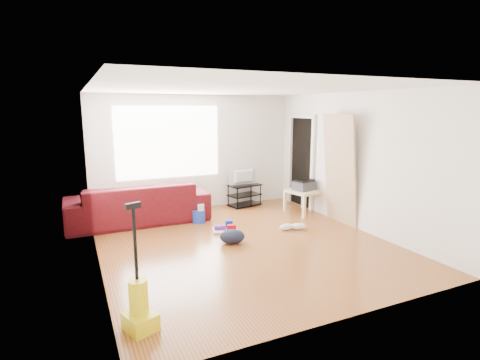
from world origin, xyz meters
name	(u,v)px	position (x,y,z in m)	size (l,w,h in m)	color
room	(244,167)	(0.07, 0.15, 1.25)	(4.51, 5.01, 2.51)	brown
sofa	(139,222)	(-1.38, 1.95, 0.00)	(2.68, 1.05, 0.78)	#3C0A08
tv_stand	(244,195)	(1.05, 2.22, 0.26)	(0.79, 0.55, 0.50)	black
tv	(245,177)	(1.05, 2.22, 0.68)	(0.65, 0.09, 0.38)	black
side_table	(304,194)	(1.95, 1.16, 0.42)	(0.73, 0.73, 0.50)	beige
printer	(304,185)	(1.95, 1.16, 0.61)	(0.49, 0.41, 0.22)	#32323A
bucket	(199,222)	(-0.31, 1.43, 0.00)	(0.25, 0.25, 0.25)	#1B3BB1
toilet_paper	(201,214)	(-0.28, 1.39, 0.18)	(0.13, 0.13, 0.12)	white
cleaning_tray	(226,228)	(-0.03, 0.73, 0.05)	(0.54, 0.47, 0.16)	beige
backpack	(232,243)	(-0.17, 0.10, 0.00)	(0.42, 0.34, 0.23)	black
sneakers	(292,227)	(1.11, 0.27, 0.06)	(0.53, 0.27, 0.12)	white
vacuum	(139,306)	(-2.00, -1.78, 0.24)	(0.36, 0.38, 1.30)	yellow
door_panel	(337,223)	(2.13, 0.25, 0.00)	(0.04, 0.84, 2.11)	tan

